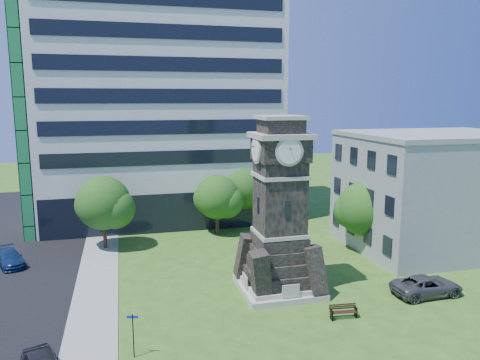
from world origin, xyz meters
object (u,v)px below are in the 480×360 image
object	(u,v)px
car_street_north	(10,258)
street_sign	(133,331)
car_east_lot	(427,286)
clock_tower	(279,217)
park_bench	(343,311)

from	to	relation	value
car_street_north	street_sign	xyz separation A→B (m)	(9.33, -16.54, 0.88)
car_east_lot	street_sign	size ratio (longest dim) A/B	2.05
clock_tower	street_sign	xyz separation A→B (m)	(-10.17, -6.47, -3.78)
clock_tower	car_east_lot	bearing A→B (deg)	-19.58
clock_tower	car_east_lot	xyz separation A→B (m)	(9.56, -3.40, -4.60)
park_bench	street_sign	bearing A→B (deg)	-167.60
clock_tower	car_street_north	world-z (taller)	clock_tower
car_street_north	car_east_lot	size ratio (longest dim) A/B	0.87
clock_tower	street_sign	world-z (taller)	clock_tower
car_east_lot	street_sign	distance (m)	19.99
park_bench	street_sign	distance (m)	12.73
car_street_north	park_bench	world-z (taller)	car_street_north
car_street_north	car_east_lot	world-z (taller)	car_east_lot
clock_tower	car_east_lot	distance (m)	11.14
street_sign	car_east_lot	bearing A→B (deg)	23.24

